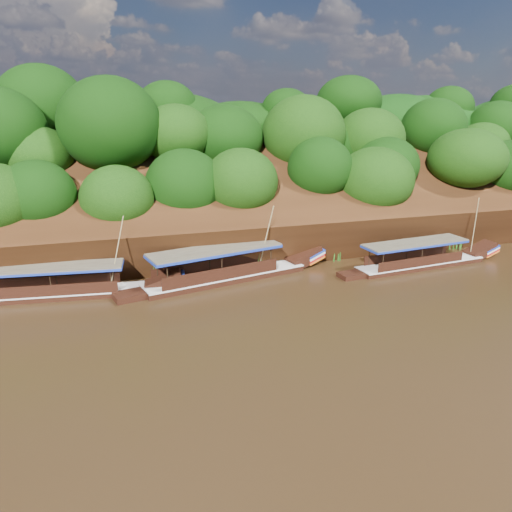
{
  "coord_description": "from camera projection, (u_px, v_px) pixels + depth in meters",
  "views": [
    {
      "loc": [
        -10.05,
        -26.46,
        12.83
      ],
      "look_at": [
        0.04,
        7.0,
        1.93
      ],
      "focal_mm": 35.0,
      "sensor_mm": 36.0,
      "label": 1
    }
  ],
  "objects": [
    {
      "name": "ground",
      "position": [
        288.0,
        318.0,
        30.77
      ],
      "size": [
        160.0,
        160.0,
        0.0
      ],
      "primitive_type": "plane",
      "color": "black",
      "rests_on": "ground"
    },
    {
      "name": "riverbank",
      "position": [
        211.0,
        213.0,
        50.98
      ],
      "size": [
        120.0,
        30.06,
        19.4
      ],
      "color": "black",
      "rests_on": "ground"
    },
    {
      "name": "boat_0",
      "position": [
        427.0,
        260.0,
        40.38
      ],
      "size": [
        13.48,
        3.22,
        5.88
      ],
      "rotation": [
        0.0,
        0.0,
        0.1
      ],
      "color": "black",
      "rests_on": "ground"
    },
    {
      "name": "boat_1",
      "position": [
        235.0,
        271.0,
        37.45
      ],
      "size": [
        14.97,
        5.43,
        6.0
      ],
      "rotation": [
        0.0,
        0.0,
        0.23
      ],
      "color": "black",
      "rests_on": "ground"
    },
    {
      "name": "boat_2",
      "position": [
        77.0,
        289.0,
        34.19
      ],
      "size": [
        14.09,
        3.38,
        5.89
      ],
      "rotation": [
        0.0,
        0.0,
        -0.11
      ],
      "color": "black",
      "rests_on": "ground"
    },
    {
      "name": "reeds",
      "position": [
        195.0,
        264.0,
        38.08
      ],
      "size": [
        49.96,
        2.74,
        2.11
      ],
      "color": "#255A16",
      "rests_on": "ground"
    }
  ]
}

